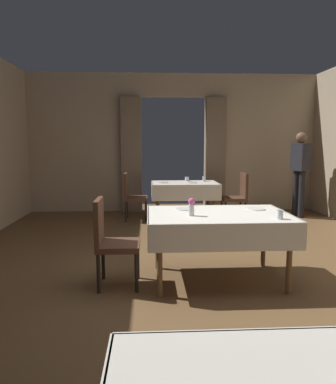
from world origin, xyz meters
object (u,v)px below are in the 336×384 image
Objects in this scene: plate_far_a at (192,183)px; plate_far_c at (163,182)px; chair_far_right at (238,195)px; glass_mid_b at (280,214)px; person_waiter_by_doorway at (300,167)px; dining_table_far at (185,188)px; chair_far_left at (132,194)px; plate_mid_c at (256,209)px; dining_table_mid at (218,221)px; flower_vase_mid at (191,206)px; glass_far_b at (204,179)px; chair_mid_left at (111,238)px; plate_mid_d at (184,209)px; glass_far_d at (187,179)px.

plate_far_a is 0.56m from plate_far_c.
chair_far_right is 3.37m from glass_mid_b.
dining_table_far is at bearing -174.83° from person_waiter_by_doorway.
chair_far_left is at bearing 169.22° from plate_far_c.
plate_mid_c is at bearing 98.50° from glass_mid_b.
dining_table_mid is 3.10m from dining_table_far.
glass_far_b is (0.66, 3.36, -0.05)m from flower_vase_mid.
flower_vase_mid is 0.11× the size of person_waiter_by_doorway.
dining_table_far is at bearing 174.50° from chair_far_right.
plate_mid_d is at bearing 22.53° from chair_mid_left.
person_waiter_by_doorway is at bearing 5.35° from plate_far_c.
plate_far_c is at bearing -149.75° from glass_far_d.
person_waiter_by_doorway is (2.37, 0.21, 0.38)m from dining_table_far.
plate_far_c is at bearing 98.82° from dining_table_mid.
flower_vase_mid is at bearing -101.08° from glass_far_b.
dining_table_far is 1.04m from chair_far_left.
plate_mid_c is at bearing -71.62° from plate_far_c.
plate_far_a reaches higher than dining_table_mid.
flower_vase_mid reaches higher than dining_table_mid.
chair_far_left is 3.44m from person_waiter_by_doorway.
dining_table_far is 1.38× the size of chair_mid_left.
person_waiter_by_doorway reaches higher than plate_far_c.
chair_far_left is at bearing 104.04° from plate_mid_d.
glass_mid_b is 1.06m from plate_mid_d.
plate_mid_c is at bearing -81.80° from glass_far_d.
plate_far_c is (0.67, 3.14, 0.24)m from chair_mid_left.
plate_mid_d is at bearing -130.91° from person_waiter_by_doorway.
glass_mid_b is 3.71m from glass_far_d.
chair_far_right is 0.92m from plate_far_a.
chair_mid_left is 1.74m from glass_mid_b.
plate_mid_d is at bearing -87.38° from plate_far_c.
glass_far_b is (-0.20, 3.57, 0.00)m from glass_mid_b.
plate_mid_d is (-0.82, 0.04, 0.00)m from plate_mid_c.
chair_mid_left is at bearing -91.25° from chair_far_left.
plate_mid_d is (0.73, -2.93, 0.24)m from chair_far_left.
dining_table_mid is 0.89× the size of person_waiter_by_doorway.
glass_mid_b is 0.05× the size of person_waiter_by_doorway.
plate_far_a is (1.23, 3.09, 0.24)m from chair_mid_left.
chair_far_left reaches higher than dining_table_mid.
glass_far_b is at bearing 2.97° from chair_far_left.
chair_far_right reaches higher than plate_mid_c.
chair_mid_left is at bearing 172.05° from glass_mid_b.
chair_far_right is at bearing -4.64° from chair_far_left.
dining_table_far is at bearing 84.11° from plate_mid_d.
glass_mid_b is 3.36m from plate_far_a.
glass_mid_b reaches higher than plate_mid_d.
chair_far_right is (2.05, -0.17, 0.00)m from chair_far_left.
chair_far_right reaches higher than glass_mid_b.
chair_far_right is 9.12× the size of glass_far_b.
chair_far_left and chair_far_right have the same top height.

